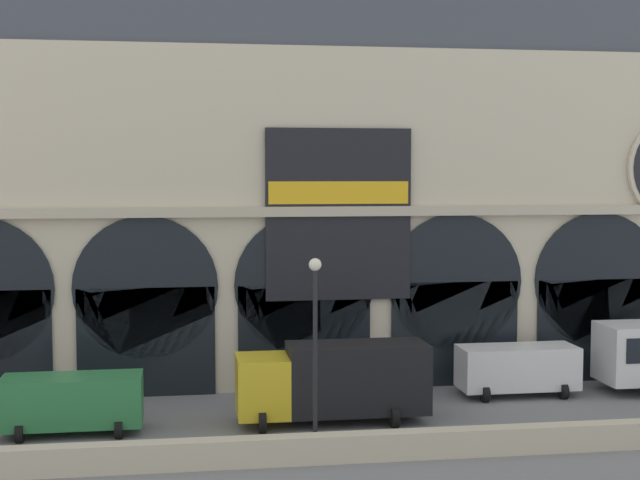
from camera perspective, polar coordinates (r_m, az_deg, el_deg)
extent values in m
plane|color=slate|center=(36.59, 0.06, -11.30)|extent=(200.00, 200.00, 0.00)
cube|color=beige|center=(31.56, 1.49, -12.96)|extent=(90.00, 0.70, 0.95)
cube|color=beige|center=(43.16, -1.52, 1.46)|extent=(43.31, 5.87, 15.42)
cube|color=#424751|center=(44.08, -1.59, 14.35)|extent=(43.31, 5.27, 4.25)
cube|color=black|center=(40.52, -10.89, -6.35)|extent=(5.97, 0.20, 4.82)
cylinder|color=black|center=(40.15, -10.94, -2.96)|extent=(6.29, 0.20, 6.29)
cube|color=black|center=(40.82, -0.99, -6.19)|extent=(5.97, 0.20, 4.82)
cylinder|color=black|center=(40.45, -0.99, -2.83)|extent=(6.29, 0.20, 6.29)
cube|color=black|center=(42.29, 8.49, -5.87)|extent=(5.97, 0.20, 4.82)
cylinder|color=black|center=(41.94, 8.52, -2.63)|extent=(6.29, 0.20, 6.29)
cube|color=black|center=(44.82, 17.10, -5.44)|extent=(5.97, 0.20, 4.82)
cylinder|color=black|center=(44.48, 17.17, -2.38)|extent=(6.29, 0.20, 6.29)
cube|color=black|center=(40.30, 1.19, 1.62)|extent=(6.57, 0.12, 7.67)
cube|color=yellow|center=(40.19, 1.21, 3.01)|extent=(6.30, 0.04, 1.00)
cube|color=#C0B49A|center=(40.08, -0.98, 1.81)|extent=(43.31, 0.50, 0.44)
cube|color=#2D7A42|center=(35.71, -15.38, -9.74)|extent=(5.20, 2.00, 1.86)
cylinder|color=black|center=(35.35, -18.43, -11.52)|extent=(0.28, 0.68, 0.68)
cylinder|color=black|center=(37.06, -17.94, -10.77)|extent=(0.28, 0.68, 0.68)
cylinder|color=black|center=(34.91, -12.58, -11.60)|extent=(0.28, 0.68, 0.68)
cylinder|color=black|center=(36.65, -12.38, -10.83)|extent=(0.28, 0.68, 0.68)
cube|color=gold|center=(35.52, -3.66, -9.17)|extent=(2.00, 2.30, 2.30)
cube|color=black|center=(35.98, 2.37, -8.67)|extent=(5.50, 2.30, 2.70)
cylinder|color=black|center=(34.81, -3.67, -11.41)|extent=(0.28, 0.84, 0.84)
cylinder|color=black|center=(36.80, -3.94, -10.55)|extent=(0.28, 0.84, 0.84)
cylinder|color=black|center=(35.58, 4.70, -11.07)|extent=(0.28, 0.84, 0.84)
cylinder|color=black|center=(37.53, 3.97, -10.25)|extent=(0.28, 0.84, 0.84)
cube|color=white|center=(41.10, 12.35, -7.84)|extent=(5.20, 2.00, 1.86)
cylinder|color=black|center=(39.89, 10.39, -9.55)|extent=(0.28, 0.68, 0.68)
cylinder|color=black|center=(41.55, 9.57, -8.98)|extent=(0.28, 0.68, 0.68)
cylinder|color=black|center=(41.15, 15.11, -9.20)|extent=(0.28, 0.68, 0.68)
cylinder|color=black|center=(42.76, 14.14, -8.67)|extent=(0.28, 0.68, 0.68)
cylinder|color=black|center=(44.25, 18.70, -8.12)|extent=(0.28, 1.00, 1.00)
cylinder|color=black|center=(31.49, -0.31, -7.78)|extent=(0.16, 0.16, 6.50)
sphere|color=#F2EDCC|center=(30.96, -0.31, -1.56)|extent=(0.44, 0.44, 0.44)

